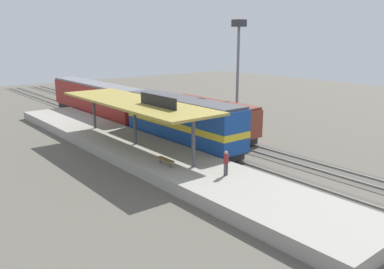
% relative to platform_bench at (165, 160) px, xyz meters
% --- Properties ---
extents(ground_plane, '(120.00, 120.00, 0.00)m').
position_rel_platform_bench_xyz_m(ground_plane, '(8.00, 6.48, -1.34)').
color(ground_plane, '#5B564C').
extents(track_near, '(3.20, 110.00, 0.16)m').
position_rel_platform_bench_xyz_m(track_near, '(6.00, 6.48, -1.31)').
color(track_near, '#4E4941').
rests_on(track_near, ground).
extents(track_far, '(3.20, 110.00, 0.16)m').
position_rel_platform_bench_xyz_m(track_far, '(10.60, 6.48, -1.31)').
color(track_far, '#4E4941').
rests_on(track_far, ground).
extents(platform, '(6.00, 44.00, 0.90)m').
position_rel_platform_bench_xyz_m(platform, '(1.40, 6.48, -0.89)').
color(platform, '#9E998E').
rests_on(platform, ground).
extents(station_canopy, '(5.20, 18.00, 4.70)m').
position_rel_platform_bench_xyz_m(station_canopy, '(1.40, 6.38, 3.19)').
color(station_canopy, '#47474C').
rests_on(station_canopy, platform).
extents(platform_bench, '(0.44, 1.70, 0.50)m').
position_rel_platform_bench_xyz_m(platform_bench, '(0.00, 0.00, 0.00)').
color(platform_bench, '#333338').
rests_on(platform_bench, platform).
extents(locomotive, '(2.93, 14.43, 4.44)m').
position_rel_platform_bench_xyz_m(locomotive, '(6.00, 5.82, 1.07)').
color(locomotive, '#28282D').
rests_on(locomotive, track_near).
extents(passenger_carriage_single, '(2.90, 20.00, 4.24)m').
position_rel_platform_bench_xyz_m(passenger_carriage_single, '(6.00, 23.82, 0.97)').
color(passenger_carriage_single, '#28282D').
rests_on(passenger_carriage_single, track_near).
extents(freight_car, '(2.80, 12.00, 3.54)m').
position_rel_platform_bench_xyz_m(freight_car, '(10.60, 7.25, 0.63)').
color(freight_car, '#28282D').
rests_on(freight_car, track_far).
extents(light_mast, '(1.10, 1.10, 11.70)m').
position_rel_platform_bench_xyz_m(light_mast, '(13.80, 6.45, 7.05)').
color(light_mast, slate).
rests_on(light_mast, ground).
extents(person_waiting, '(0.34, 0.34, 1.71)m').
position_rel_platform_bench_xyz_m(person_waiting, '(1.98, -4.27, 0.51)').
color(person_waiting, '#4C4C51').
rests_on(person_waiting, platform).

